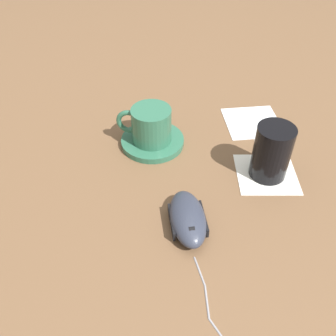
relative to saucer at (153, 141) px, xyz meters
name	(u,v)px	position (x,y,z in m)	size (l,w,h in m)	color
ground_plane	(197,159)	(-0.05, 0.08, -0.01)	(3.00, 3.00, 0.00)	brown
saucer	(153,141)	(0.00, 0.00, 0.00)	(0.13, 0.13, 0.01)	#2D664C
coffee_cup	(150,125)	(0.00, 0.00, 0.04)	(0.10, 0.09, 0.07)	#2D664C
computer_mouse	(188,218)	(0.05, 0.22, 0.01)	(0.09, 0.13, 0.04)	#2D3342
mouse_cable	(217,334)	(0.10, 0.39, 0.00)	(0.10, 0.21, 0.00)	gray
napkin_under_glass	(266,174)	(-0.15, 0.18, -0.01)	(0.11, 0.11, 0.00)	silver
drinking_glass	(272,152)	(-0.15, 0.18, 0.05)	(0.07, 0.07, 0.10)	black
napkin_spare	(252,122)	(-0.23, 0.04, -0.01)	(0.12, 0.12, 0.00)	white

